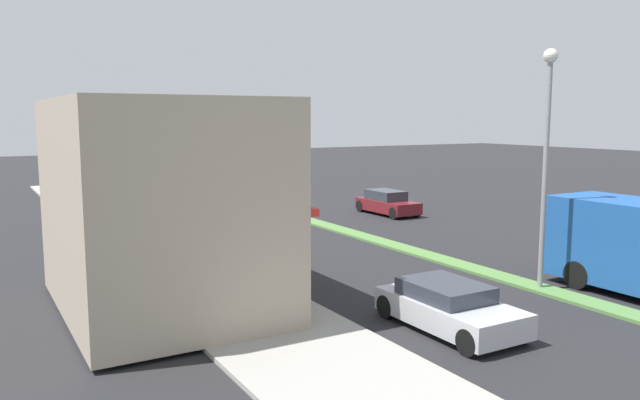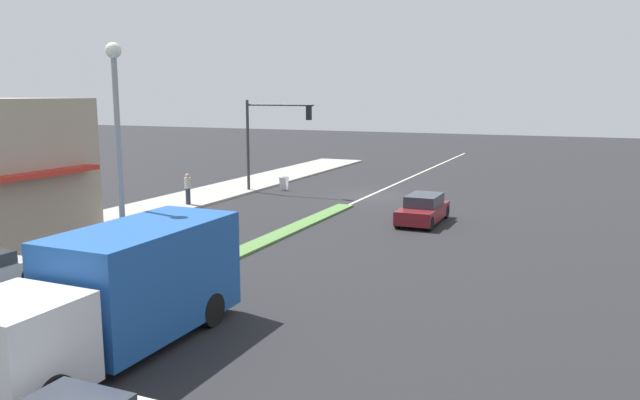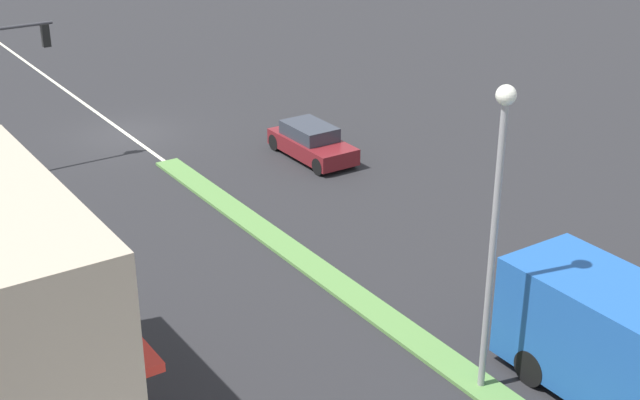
% 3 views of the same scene
% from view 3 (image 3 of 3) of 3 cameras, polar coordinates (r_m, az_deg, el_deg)
% --- Properties ---
extents(ground_plane, '(160.00, 160.00, 0.00)m').
position_cam_3_polar(ground_plane, '(24.24, 4.29, -7.71)').
color(ground_plane, '#232326').
extents(lane_marking_center, '(0.16, 60.00, 0.01)m').
position_cam_3_polar(lane_marking_center, '(38.63, -12.28, 4.15)').
color(lane_marking_center, beige).
rests_on(lane_marking_center, ground).
extents(street_lamp, '(0.44, 0.44, 7.37)m').
position_cam_3_polar(street_lamp, '(19.63, 11.23, -0.32)').
color(street_lamp, gray).
rests_on(street_lamp, median_strip).
extents(sedan_maroon, '(1.72, 4.05, 1.34)m').
position_cam_3_polar(sedan_maroon, '(34.93, -0.54, 3.71)').
color(sedan_maroon, maroon).
rests_on(sedan_maroon, ground).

